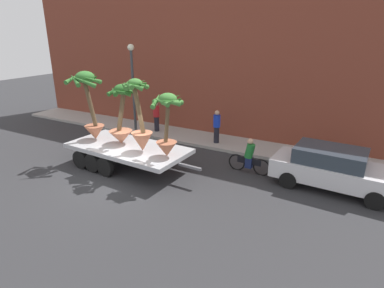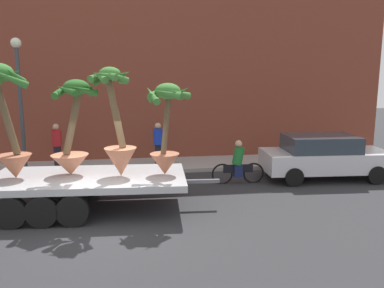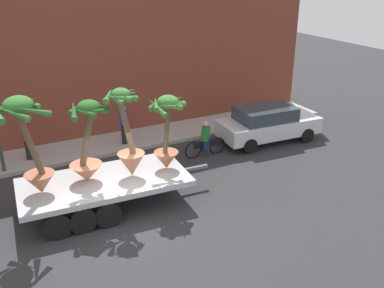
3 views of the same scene
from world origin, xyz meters
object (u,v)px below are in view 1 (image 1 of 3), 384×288
Objects in this scene: potted_palm_middle at (167,124)px; cyclist at (249,158)px; flatbed_trailer at (124,150)px; potted_palm_extra at (140,122)px; parked_car at (333,168)px; pedestrian_near_gate at (217,126)px; potted_palm_rear at (89,104)px; pedestrian_far_left at (156,116)px; potted_palm_front at (122,118)px; street_lamp at (133,77)px.

potted_palm_middle is 1.37× the size of cyclist.
potted_palm_extra is (1.06, -0.13, 1.44)m from flatbed_trailer.
parked_car is 6.25m from pedestrian_near_gate.
flatbed_trailer is 8.49m from parked_car.
flatbed_trailer is 2.85m from potted_palm_middle.
pedestrian_near_gate reaches higher than flatbed_trailer.
cyclist is (6.82, 1.96, -1.94)m from potted_palm_rear.
potted_palm_rear reaches higher than pedestrian_far_left.
potted_palm_middle reaches higher than pedestrian_far_left.
flatbed_trailer is at bearing 175.94° from potted_palm_middle.
parked_car is (10.03, 2.10, -1.78)m from potted_palm_rear.
flatbed_trailer is 1.80m from potted_palm_extra.
potted_palm_front is at bearing -160.65° from cyclist.
flatbed_trailer is 1.32× the size of street_lamp.
potted_palm_extra is 4.74m from cyclist.
flatbed_trailer is at bearing -165.58° from parked_car.
cyclist is (2.63, 2.15, -1.64)m from potted_palm_middle.
potted_palm_rear is 1.73m from potted_palm_front.
flatbed_trailer is 1.39m from potted_palm_front.
flatbed_trailer is 2.58m from potted_palm_rear.
potted_palm_rear is 4.20m from potted_palm_middle.
potted_palm_front is at bearing -73.45° from pedestrian_far_left.
potted_palm_extra is at bearing -151.91° from cyclist.
potted_palm_extra is 1.72× the size of pedestrian_far_left.
pedestrian_near_gate reaches higher than cyclist.
potted_palm_rear is 6.27m from pedestrian_near_gate.
potted_palm_middle is at bearing -158.64° from parked_car.
flatbed_trailer is at bearing -0.55° from potted_palm_rear.
street_lamp reaches higher than potted_palm_front.
flatbed_trailer is 3.71× the size of pedestrian_far_left.
potted_palm_rear reaches higher than potted_palm_front.
potted_palm_front is (-2.53, 0.33, -0.17)m from potted_palm_middle.
parked_car is at bearing 14.42° from flatbed_trailer.
street_lamp reaches higher than potted_palm_extra.
potted_palm_extra is at bearing -3.03° from potted_palm_rear.
pedestrian_near_gate is at bearing 4.99° from street_lamp.
potted_palm_middle is 1.47× the size of pedestrian_far_left.
cyclist is at bearing 28.09° from potted_palm_extra.
potted_palm_rear is at bearing 179.45° from flatbed_trailer.
pedestrian_far_left is 2.50m from street_lamp.
parked_car is (3.21, 0.14, 0.16)m from cyclist.
cyclist is (5.16, 1.81, -1.47)m from potted_palm_front.
pedestrian_far_left is at bearing 85.77° from potted_palm_rear.
potted_palm_extra is at bearing 178.48° from potted_palm_middle.
pedestrian_far_left is at bearing 31.72° from street_lamp.
street_lamp is (-10.72, 1.85, 2.40)m from parked_car.
street_lamp is (-1.03, -0.64, 2.19)m from pedestrian_far_left.
potted_palm_middle is 3.77m from cyclist.
potted_palm_rear is 1.78× the size of pedestrian_far_left.
potted_palm_middle is 2.56m from potted_palm_front.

